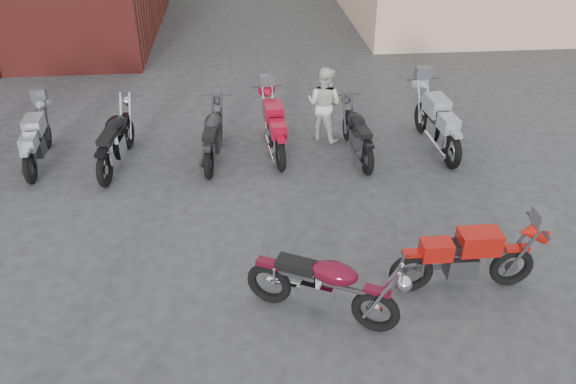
{
  "coord_description": "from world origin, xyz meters",
  "views": [
    {
      "loc": [
        -0.39,
        -4.68,
        5.24
      ],
      "look_at": [
        0.22,
        2.25,
        0.9
      ],
      "focal_mm": 35.0,
      "sensor_mm": 36.0,
      "label": 1
    }
  ],
  "objects_px": {
    "row_bike_1": "(35,138)",
    "row_bike_5": "(358,131)",
    "vintage_motorcycle": "(324,282)",
    "row_bike_4": "(274,125)",
    "row_bike_3": "(213,133)",
    "row_bike_6": "(437,119)",
    "sportbike": "(468,255)",
    "row_bike_2": "(115,137)",
    "person_light": "(324,104)"
  },
  "relations": [
    {
      "from": "row_bike_1",
      "to": "row_bike_5",
      "type": "bearing_deg",
      "value": -96.43
    },
    {
      "from": "vintage_motorcycle",
      "to": "row_bike_4",
      "type": "height_order",
      "value": "row_bike_4"
    },
    {
      "from": "row_bike_3",
      "to": "row_bike_6",
      "type": "bearing_deg",
      "value": -83.04
    },
    {
      "from": "row_bike_1",
      "to": "sportbike",
      "type": "bearing_deg",
      "value": -125.66
    },
    {
      "from": "row_bike_3",
      "to": "row_bike_5",
      "type": "xyz_separation_m",
      "value": [
        2.77,
        -0.12,
        -0.01
      ]
    },
    {
      "from": "vintage_motorcycle",
      "to": "row_bike_6",
      "type": "xyz_separation_m",
      "value": [
        2.9,
        4.51,
        0.05
      ]
    },
    {
      "from": "row_bike_6",
      "to": "row_bike_2",
      "type": "bearing_deg",
      "value": 87.35
    },
    {
      "from": "vintage_motorcycle",
      "to": "row_bike_5",
      "type": "distance_m",
      "value": 4.48
    },
    {
      "from": "sportbike",
      "to": "row_bike_1",
      "type": "xyz_separation_m",
      "value": [
        -6.8,
        4.15,
        -0.02
      ]
    },
    {
      "from": "row_bike_1",
      "to": "row_bike_2",
      "type": "height_order",
      "value": "row_bike_2"
    },
    {
      "from": "person_light",
      "to": "row_bike_3",
      "type": "relative_size",
      "value": 0.81
    },
    {
      "from": "row_bike_1",
      "to": "row_bike_4",
      "type": "relative_size",
      "value": 0.94
    },
    {
      "from": "row_bike_2",
      "to": "row_bike_4",
      "type": "bearing_deg",
      "value": -78.09
    },
    {
      "from": "person_light",
      "to": "row_bike_1",
      "type": "xyz_separation_m",
      "value": [
        -5.54,
        -0.59,
        -0.22
      ]
    },
    {
      "from": "sportbike",
      "to": "row_bike_6",
      "type": "distance_m",
      "value": 4.23
    },
    {
      "from": "row_bike_5",
      "to": "row_bike_6",
      "type": "height_order",
      "value": "row_bike_6"
    },
    {
      "from": "row_bike_4",
      "to": "row_bike_5",
      "type": "bearing_deg",
      "value": -106.58
    },
    {
      "from": "row_bike_4",
      "to": "row_bike_3",
      "type": "bearing_deg",
      "value": 95.09
    },
    {
      "from": "sportbike",
      "to": "row_bike_6",
      "type": "height_order",
      "value": "row_bike_6"
    },
    {
      "from": "vintage_motorcycle",
      "to": "row_bike_3",
      "type": "bearing_deg",
      "value": 134.98
    },
    {
      "from": "row_bike_4",
      "to": "row_bike_5",
      "type": "distance_m",
      "value": 1.62
    },
    {
      "from": "row_bike_2",
      "to": "row_bike_3",
      "type": "distance_m",
      "value": 1.81
    },
    {
      "from": "row_bike_5",
      "to": "row_bike_2",
      "type": "bearing_deg",
      "value": 84.49
    },
    {
      "from": "sportbike",
      "to": "row_bike_4",
      "type": "distance_m",
      "value": 4.83
    },
    {
      "from": "sportbike",
      "to": "row_bike_3",
      "type": "height_order",
      "value": "sportbike"
    },
    {
      "from": "row_bike_1",
      "to": "row_bike_4",
      "type": "distance_m",
      "value": 4.49
    },
    {
      "from": "row_bike_5",
      "to": "row_bike_1",
      "type": "bearing_deg",
      "value": 83.07
    },
    {
      "from": "row_bike_1",
      "to": "row_bike_6",
      "type": "bearing_deg",
      "value": -94.39
    },
    {
      "from": "row_bike_5",
      "to": "row_bike_6",
      "type": "xyz_separation_m",
      "value": [
        1.63,
        0.21,
        0.08
      ]
    },
    {
      "from": "sportbike",
      "to": "row_bike_4",
      "type": "bearing_deg",
      "value": 118.57
    },
    {
      "from": "row_bike_5",
      "to": "row_bike_6",
      "type": "distance_m",
      "value": 1.64
    },
    {
      "from": "sportbike",
      "to": "row_bike_6",
      "type": "relative_size",
      "value": 0.9
    },
    {
      "from": "row_bike_1",
      "to": "row_bike_6",
      "type": "distance_m",
      "value": 7.71
    },
    {
      "from": "row_bike_5",
      "to": "row_bike_4",
      "type": "bearing_deg",
      "value": 73.53
    },
    {
      "from": "vintage_motorcycle",
      "to": "row_bike_5",
      "type": "relative_size",
      "value": 1.06
    },
    {
      "from": "person_light",
      "to": "vintage_motorcycle",
      "type": "bearing_deg",
      "value": 115.89
    },
    {
      "from": "row_bike_4",
      "to": "row_bike_6",
      "type": "height_order",
      "value": "row_bike_6"
    },
    {
      "from": "vintage_motorcycle",
      "to": "row_bike_5",
      "type": "xyz_separation_m",
      "value": [
        1.27,
        4.3,
        -0.03
      ]
    },
    {
      "from": "row_bike_4",
      "to": "sportbike",
      "type": "bearing_deg",
      "value": -156.36
    },
    {
      "from": "row_bike_1",
      "to": "row_bike_5",
      "type": "xyz_separation_m",
      "value": [
        6.08,
        -0.23,
        -0.01
      ]
    },
    {
      "from": "row_bike_3",
      "to": "row_bike_4",
      "type": "bearing_deg",
      "value": -74.28
    },
    {
      "from": "row_bike_6",
      "to": "row_bike_1",
      "type": "bearing_deg",
      "value": 85.82
    },
    {
      "from": "sportbike",
      "to": "row_bike_2",
      "type": "bearing_deg",
      "value": 143.15
    },
    {
      "from": "row_bike_6",
      "to": "sportbike",
      "type": "bearing_deg",
      "value": 163.57
    },
    {
      "from": "row_bike_1",
      "to": "row_bike_3",
      "type": "bearing_deg",
      "value": -96.14
    },
    {
      "from": "vintage_motorcycle",
      "to": "row_bike_3",
      "type": "height_order",
      "value": "vintage_motorcycle"
    },
    {
      "from": "row_bike_1",
      "to": "row_bike_4",
      "type": "xyz_separation_m",
      "value": [
        4.49,
        0.1,
        0.04
      ]
    },
    {
      "from": "sportbike",
      "to": "row_bike_2",
      "type": "height_order",
      "value": "row_bike_2"
    },
    {
      "from": "person_light",
      "to": "row_bike_1",
      "type": "bearing_deg",
      "value": 40.08
    },
    {
      "from": "sportbike",
      "to": "row_bike_1",
      "type": "distance_m",
      "value": 7.96
    }
  ]
}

